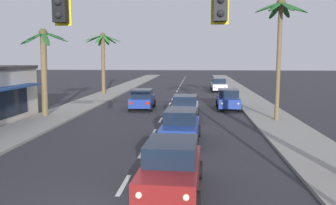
{
  "coord_description": "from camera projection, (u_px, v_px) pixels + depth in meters",
  "views": [
    {
      "loc": [
        2.44,
        -8.45,
        4.34
      ],
      "look_at": [
        1.11,
        8.0,
        2.2
      ],
      "focal_mm": 37.36,
      "sensor_mm": 36.0,
      "label": 1
    }
  ],
  "objects": [
    {
      "name": "sedan_fifth_in_queue",
      "position": [
        185.0,
        107.0,
        24.56
      ],
      "size": [
        2.02,
        4.48,
        1.68
      ],
      "color": "silver",
      "rests_on": "ground"
    },
    {
      "name": "sedan_oncoming_far",
      "position": [
        142.0,
        99.0,
        29.41
      ],
      "size": [
        2.03,
        4.48,
        1.68
      ],
      "color": "navy",
      "rests_on": "ground"
    },
    {
      "name": "sedan_lead_at_stop_bar",
      "position": [
        171.0,
        167.0,
        11.22
      ],
      "size": [
        2.07,
        4.5,
        1.68
      ],
      "color": "maroon",
      "rests_on": "ground"
    },
    {
      "name": "traffic_signal_mast",
      "position": [
        223.0,
        27.0,
        8.14
      ],
      "size": [
        11.54,
        0.41,
        6.93
      ],
      "color": "#2D2D33",
      "rests_on": "ground"
    },
    {
      "name": "palm_left_third",
      "position": [
        103.0,
        52.0,
        39.79
      ],
      "size": [
        4.08,
        3.89,
        7.11
      ],
      "color": "brown",
      "rests_on": "ground"
    },
    {
      "name": "sedan_parked_nearest_kerb",
      "position": [
        219.0,
        85.0,
        44.39
      ],
      "size": [
        2.0,
        4.47,
        1.68
      ],
      "color": "silver",
      "rests_on": "ground"
    },
    {
      "name": "sedan_parked_mid_kerb",
      "position": [
        228.0,
        99.0,
        29.25
      ],
      "size": [
        2.02,
        4.48,
        1.68
      ],
      "color": "navy",
      "rests_on": "ground"
    },
    {
      "name": "sedan_third_in_queue",
      "position": [
        181.0,
        126.0,
        17.89
      ],
      "size": [
        2.09,
        4.5,
        1.68
      ],
      "color": "navy",
      "rests_on": "ground"
    },
    {
      "name": "lane_markings",
      "position": [
        172.0,
        109.0,
        29.41
      ],
      "size": [
        4.28,
        89.74,
        0.01
      ],
      "color": "silver",
      "rests_on": "ground"
    },
    {
      "name": "sidewalk_left",
      "position": [
        74.0,
        108.0,
        29.48
      ],
      "size": [
        3.2,
        110.0,
        0.14
      ],
      "primitive_type": "cube",
      "color": "gray",
      "rests_on": "ground"
    },
    {
      "name": "palm_right_second",
      "position": [
        280.0,
        29.0,
        22.86
      ],
      "size": [
        3.52,
        3.39,
        8.14
      ],
      "color": "brown",
      "rests_on": "ground"
    },
    {
      "name": "palm_left_second",
      "position": [
        44.0,
        59.0,
        24.92
      ],
      "size": [
        3.36,
        3.2,
        6.36
      ],
      "color": "brown",
      "rests_on": "ground"
    },
    {
      "name": "sidewalk_right",
      "position": [
        262.0,
        110.0,
        28.24
      ],
      "size": [
        3.2,
        110.0,
        0.14
      ],
      "primitive_type": "cube",
      "color": "gray",
      "rests_on": "ground"
    }
  ]
}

